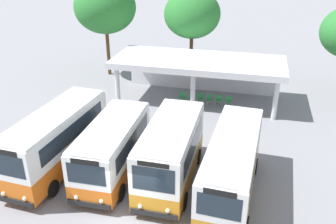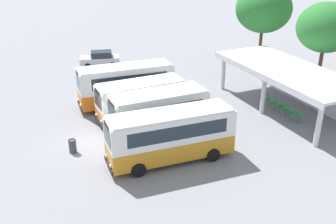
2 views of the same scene
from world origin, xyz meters
name	(u,v)px [view 1 (image 1 of 2)]	position (x,y,z in m)	size (l,w,h in m)	color
city_bus_nearest_orange	(57,138)	(-5.26, 4.27, 1.88)	(2.66, 7.78, 3.41)	black
city_bus_second_in_row	(113,147)	(-2.11, 4.39, 1.69)	(2.47, 6.67, 3.05)	black
city_bus_middle_cream	(171,151)	(1.03, 4.50, 1.85)	(2.45, 6.66, 3.35)	black
city_bus_fourth_amber	(232,166)	(4.18, 3.96, 1.81)	(2.56, 7.93, 3.28)	black
terminal_canopy	(199,66)	(0.52, 16.30, 2.63)	(13.11, 5.34, 3.40)	silver
waiting_chair_end_by_column	(182,96)	(-0.53, 14.90, 0.52)	(0.44, 0.44, 0.86)	slate
waiting_chair_second_from_end	(191,97)	(0.19, 14.86, 0.52)	(0.44, 0.44, 0.86)	slate
waiting_chair_middle_seat	(201,97)	(0.91, 14.99, 0.52)	(0.44, 0.44, 0.86)	slate
waiting_chair_fourth_seat	(210,99)	(1.63, 14.90, 0.52)	(0.44, 0.44, 0.86)	slate
waiting_chair_fifth_seat	(219,99)	(2.35, 14.94, 0.52)	(0.44, 0.44, 0.86)	slate
waiting_chair_far_end_seat	(228,100)	(3.08, 14.95, 0.52)	(0.44, 0.44, 0.86)	slate
roadside_tree_behind_canopy	(192,14)	(-0.92, 20.42, 5.88)	(4.87, 4.87, 7.97)	brown
roadside_tree_west_of_canopy	(105,7)	(-8.71, 19.88, 6.27)	(5.51, 5.51, 8.62)	brown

